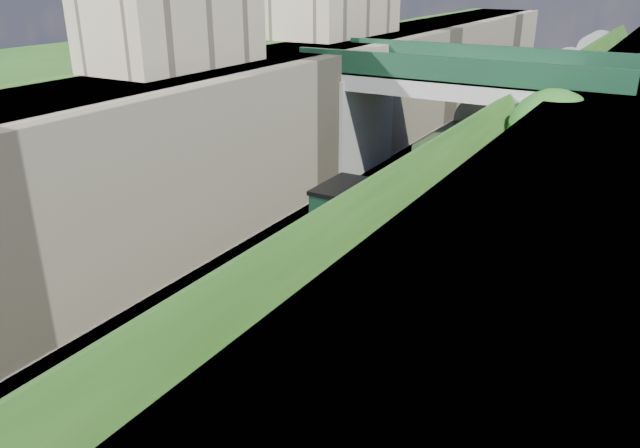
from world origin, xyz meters
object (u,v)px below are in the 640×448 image
Objects in this scene: road_bridge at (471,115)px; locomotive at (317,277)px; tree at (554,136)px; tender at (407,213)px.

locomotive is (0.26, -15.96, -2.18)m from road_bridge.
road_bridge is 2.42× the size of tree.
tender is (-0.00, 7.36, -0.27)m from locomotive.
tree is 1.10× the size of tender.
tree reaches higher than locomotive.
locomotive is 1.70× the size of tender.
road_bridge is at bearing 90.92° from locomotive.
road_bridge is 2.67× the size of tender.
road_bridge is at bearing 91.70° from tender.
tender is (0.26, -8.60, -2.46)m from road_bridge.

